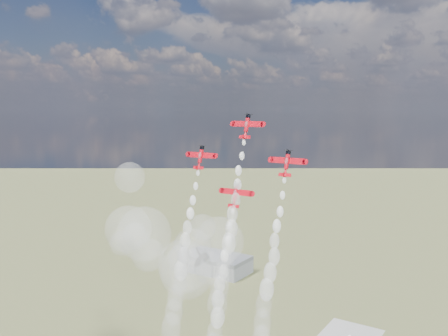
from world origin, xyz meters
name	(u,v)px	position (x,y,z in m)	size (l,w,h in m)	color
hangar	(216,263)	(-120.00, 180.00, 6.50)	(50.00, 28.00, 13.00)	gray
plane_lead	(247,126)	(5.89, 8.95, 118.94)	(10.39, 4.29, 7.21)	red
plane_left	(200,157)	(-8.72, 5.87, 109.19)	(10.39, 4.29, 7.21)	red
plane_right	(287,163)	(20.50, 5.87, 109.19)	(10.39, 4.29, 7.21)	red
plane_slot	(236,194)	(5.89, 2.78, 99.44)	(10.39, 4.29, 7.21)	red
smoke_trail_lead	(224,268)	(5.92, -3.52, 79.29)	(5.31, 16.92, 47.55)	white
smoke_trail_left	(177,293)	(-8.64, -6.50, 69.61)	(5.75, 17.36, 47.18)	white
smoke_trail_right	(264,316)	(20.48, -6.59, 69.68)	(5.43, 17.13, 46.99)	white
drifted_smoke_cloud	(169,246)	(-36.87, 24.02, 71.81)	(62.01, 38.15, 50.18)	white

